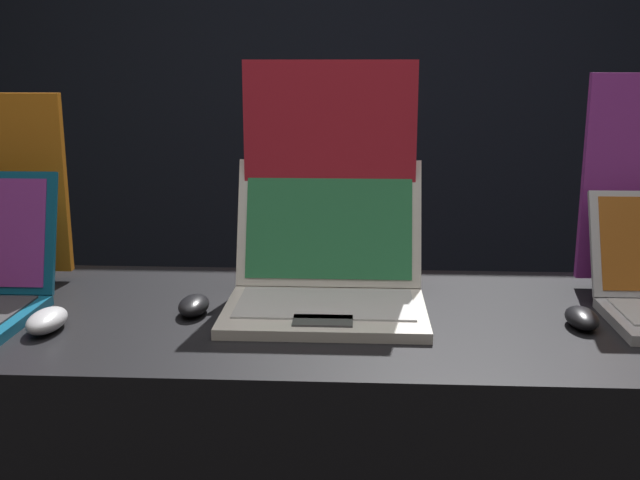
% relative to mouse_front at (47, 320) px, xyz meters
% --- Properties ---
extents(wall_back, '(8.00, 0.05, 2.80)m').
position_rel_mouse_front_xyz_m(wall_back, '(0.50, 2.03, 0.49)').
color(wall_back, black).
rests_on(wall_back, ground_plane).
extents(mouse_front, '(0.06, 0.12, 0.04)m').
position_rel_mouse_front_xyz_m(mouse_front, '(0.00, 0.00, 0.00)').
color(mouse_front, '#B2B2B7').
rests_on(mouse_front, display_counter).
extents(laptop_middle, '(0.40, 0.38, 0.28)m').
position_rel_mouse_front_xyz_m(laptop_middle, '(0.51, 0.18, 0.05)').
color(laptop_middle, silver).
rests_on(laptop_middle, display_counter).
extents(mouse_middle, '(0.06, 0.10, 0.04)m').
position_rel_mouse_front_xyz_m(mouse_middle, '(0.25, 0.11, -0.00)').
color(mouse_middle, black).
rests_on(mouse_middle, display_counter).
extents(promo_stand_middle, '(0.37, 0.07, 0.49)m').
position_rel_mouse_front_xyz_m(promo_stand_middle, '(0.51, 0.32, 0.22)').
color(promo_stand_middle, black).
rests_on(promo_stand_middle, display_counter).
extents(mouse_back, '(0.06, 0.10, 0.04)m').
position_rel_mouse_front_xyz_m(mouse_back, '(1.00, 0.07, -0.00)').
color(mouse_back, black).
rests_on(mouse_back, display_counter).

